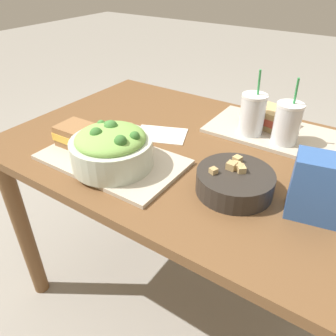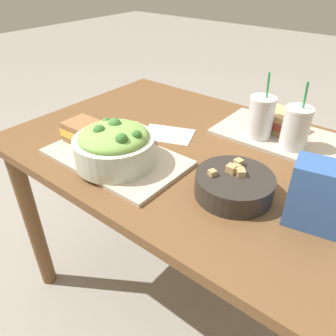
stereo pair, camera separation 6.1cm
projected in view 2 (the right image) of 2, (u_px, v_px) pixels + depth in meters
name	position (u px, v px, depth m)	size (l,w,h in m)	color
ground_plane	(191.00, 293.00, 1.43)	(12.00, 12.00, 0.00)	gray
dining_table	(199.00, 177.00, 1.09)	(1.22, 0.80, 0.73)	brown
tray_near	(116.00, 157.00, 0.98)	(0.42, 0.25, 0.01)	#BCB29E
tray_far	(281.00, 136.00, 1.09)	(0.42, 0.25, 0.01)	#BCB29E
salad_bowl	(114.00, 145.00, 0.91)	(0.23, 0.23, 0.13)	beige
soup_bowl	(234.00, 184.00, 0.82)	(0.20, 0.20, 0.08)	#2D2823
sandwich_near	(87.00, 133.00, 1.03)	(0.15, 0.10, 0.06)	olive
baguette_near	(140.00, 137.00, 1.01)	(0.13, 0.11, 0.06)	tan
sandwich_far	(278.00, 120.00, 1.11)	(0.15, 0.13, 0.06)	tan
drink_cup_dark	(260.00, 118.00, 1.04)	(0.08, 0.08, 0.21)	silver
drink_cup_red	(295.00, 129.00, 0.99)	(0.08, 0.08, 0.21)	silver
chip_bag	(318.00, 196.00, 0.71)	(0.13, 0.10, 0.16)	#335BA3
napkin_folded	(168.00, 134.00, 1.11)	(0.20, 0.17, 0.00)	silver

